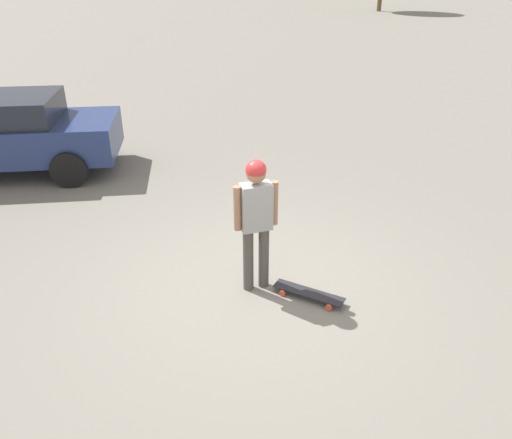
% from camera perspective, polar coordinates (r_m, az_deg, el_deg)
% --- Properties ---
extents(ground_plane, '(220.00, 220.00, 0.00)m').
position_cam_1_polar(ground_plane, '(6.44, -0.00, -7.67)').
color(ground_plane, gray).
extents(person, '(0.27, 0.54, 1.72)m').
position_cam_1_polar(person, '(5.89, -0.00, 0.73)').
color(person, '#4C4742').
rests_on(person, ground_plane).
extents(skateboard, '(0.67, 0.85, 0.09)m').
position_cam_1_polar(skateboard, '(6.23, 6.03, -8.38)').
color(skateboard, '#232328').
rests_on(skateboard, ground_plane).
extents(car_parked_near, '(1.92, 4.13, 1.49)m').
position_cam_1_polar(car_parked_near, '(10.68, -26.65, 8.76)').
color(car_parked_near, navy).
rests_on(car_parked_near, ground_plane).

